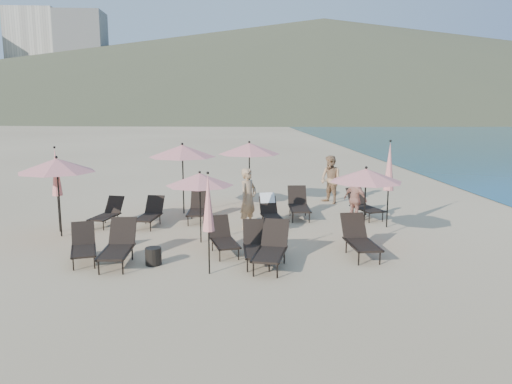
{
  "coord_description": "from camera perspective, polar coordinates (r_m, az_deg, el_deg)",
  "views": [
    {
      "loc": [
        -0.77,
        -12.05,
        3.86
      ],
      "look_at": [
        0.2,
        3.5,
        1.1
      ],
      "focal_mm": 35.0,
      "sensor_mm": 36.0,
      "label": 1
    }
  ],
  "objects": [
    {
      "name": "lounger_4",
      "position": [
        12.03,
        1.78,
        -6.33
      ],
      "size": [
        1.09,
        1.85,
        1.0
      ],
      "rotation": [
        0.0,
        0.0,
        -0.26
      ],
      "color": "black",
      "rests_on": "ground"
    },
    {
      "name": "beachgoer_c",
      "position": [
        16.71,
        11.3,
        -0.84
      ],
      "size": [
        0.85,
        0.93,
        1.52
      ],
      "primitive_type": "imported",
      "rotation": [
        0.0,
        0.0,
        2.25
      ],
      "color": "tan",
      "rests_on": "ground"
    },
    {
      "name": "ground",
      "position": [
        12.68,
        0.09,
        -7.68
      ],
      "size": [
        800.0,
        800.0,
        0.0
      ],
      "primitive_type": "plane",
      "color": "#D6BA8C",
      "rests_on": "ground"
    },
    {
      "name": "side_table_1",
      "position": [
        13.17,
        1.65,
        -6.05
      ],
      "size": [
        0.36,
        0.36,
        0.42
      ],
      "primitive_type": "cylinder",
      "color": "black",
      "rests_on": "ground"
    },
    {
      "name": "hotel_skyline",
      "position": [
        298.78,
        -22.29,
        13.2
      ],
      "size": [
        109.0,
        82.0,
        55.0
      ],
      "color": "beige",
      "rests_on": "ground"
    },
    {
      "name": "side_table_0",
      "position": [
        12.45,
        -11.65,
        -7.2
      ],
      "size": [
        0.4,
        0.4,
        0.42
      ],
      "primitive_type": "cylinder",
      "color": "black",
      "rests_on": "ground"
    },
    {
      "name": "umbrella_open_2",
      "position": [
        14.0,
        12.46,
        1.87
      ],
      "size": [
        2.03,
        2.03,
        2.18
      ],
      "color": "black",
      "rests_on": "ground"
    },
    {
      "name": "lounger_11",
      "position": [
        17.52,
        12.21,
        -1.44
      ],
      "size": [
        1.06,
        1.75,
        0.94
      ],
      "rotation": [
        0.0,
        0.0,
        0.28
      ],
      "color": "black",
      "rests_on": "ground"
    },
    {
      "name": "lounger_2",
      "position": [
        13.12,
        -3.8,
        -5.22
      ],
      "size": [
        0.89,
        1.61,
        0.88
      ],
      "rotation": [
        0.0,
        0.0,
        0.22
      ],
      "color": "black",
      "rests_on": "ground"
    },
    {
      "name": "beachgoer_b",
      "position": [
        19.75,
        8.53,
        1.43
      ],
      "size": [
        1.09,
        1.15,
        1.88
      ],
      "primitive_type": "imported",
      "rotation": [
        0.0,
        0.0,
        -1.0
      ],
      "color": "#AA7E57",
      "rests_on": "ground"
    },
    {
      "name": "umbrella_closed_2",
      "position": [
        16.14,
        -21.88,
        2.07
      ],
      "size": [
        0.31,
        0.31,
        2.62
      ],
      "color": "black",
      "rests_on": "ground"
    },
    {
      "name": "lounger_3",
      "position": [
        12.35,
        0.02,
        -6.05
      ],
      "size": [
        0.63,
        1.62,
        0.93
      ],
      "rotation": [
        0.0,
        0.0,
        0.0
      ],
      "color": "black",
      "rests_on": "ground"
    },
    {
      "name": "umbrella_closed_1",
      "position": [
        16.04,
        14.99,
        2.8
      ],
      "size": [
        0.32,
        0.32,
        2.77
      ],
      "color": "black",
      "rests_on": "ground"
    },
    {
      "name": "lounger_1",
      "position": [
        12.66,
        -15.47,
        -5.86
      ],
      "size": [
        0.7,
        1.75,
        1.0
      ],
      "rotation": [
        0.0,
        0.0,
        -0.02
      ],
      "color": "black",
      "rests_on": "ground"
    },
    {
      "name": "lounger_0",
      "position": [
        13.15,
        -19.12,
        -5.75
      ],
      "size": [
        0.94,
        1.6,
        0.87
      ],
      "rotation": [
        0.0,
        0.0,
        0.26
      ],
      "color": "black",
      "rests_on": "ground"
    },
    {
      "name": "lounger_10",
      "position": [
        17.18,
        4.89,
        -1.38
      ],
      "size": [
        0.74,
        1.76,
        1.0
      ],
      "rotation": [
        0.0,
        0.0,
        -0.04
      ],
      "color": "black",
      "rests_on": "ground"
    },
    {
      "name": "umbrella_open_4",
      "position": [
        18.74,
        -0.77,
        4.98
      ],
      "size": [
        2.32,
        2.32,
        2.5
      ],
      "color": "black",
      "rests_on": "ground"
    },
    {
      "name": "beachgoer_a",
      "position": [
        15.48,
        -0.9,
        -0.77
      ],
      "size": [
        0.8,
        0.83,
        1.91
      ],
      "primitive_type": "imported",
      "rotation": [
        0.0,
        0.0,
        0.88
      ],
      "color": "tan",
      "rests_on": "ground"
    },
    {
      "name": "lounger_5",
      "position": [
        13.12,
        11.75,
        -5.2
      ],
      "size": [
        0.72,
        1.72,
        0.97
      ],
      "rotation": [
        0.0,
        0.0,
        0.05
      ],
      "color": "black",
      "rests_on": "ground"
    },
    {
      "name": "umbrella_open_0",
      "position": [
        15.51,
        -21.82,
        2.85
      ],
      "size": [
        2.22,
        2.22,
        2.39
      ],
      "color": "black",
      "rests_on": "ground"
    },
    {
      "name": "lounger_6",
      "position": [
        16.76,
        -16.6,
        -2.3
      ],
      "size": [
        0.95,
        1.57,
        0.85
      ],
      "rotation": [
        0.0,
        0.0,
        -0.29
      ],
      "color": "black",
      "rests_on": "ground"
    },
    {
      "name": "lounger_9",
      "position": [
        16.04,
        1.66,
        -2.2
      ],
      "size": [
        0.72,
        1.59,
        0.96
      ],
      "rotation": [
        0.0,
        0.0,
        0.11
      ],
      "color": "black",
      "rests_on": "ground"
    },
    {
      "name": "lounger_8",
      "position": [
        16.76,
        -6.62,
        -1.81
      ],
      "size": [
        0.7,
        1.65,
        0.93
      ],
      "rotation": [
        0.0,
        0.0,
        -0.06
      ],
      "color": "black",
      "rests_on": "ground"
    },
    {
      "name": "lounger_7",
      "position": [
        16.3,
        -12.0,
        -2.39
      ],
      "size": [
        0.85,
        1.61,
        0.88
      ],
      "rotation": [
        0.0,
        0.0,
        -0.18
      ],
      "color": "black",
      "rests_on": "ground"
    },
    {
      "name": "umbrella_closed_0",
      "position": [
        11.25,
        -5.48,
        -1.3
      ],
      "size": [
        0.28,
        0.28,
        2.38
      ],
      "color": "black",
      "rests_on": "ground"
    },
    {
      "name": "volcanic_headland",
      "position": [
        323.63,
        9.59,
        13.9
      ],
      "size": [
        690.0,
        690.0,
        55.0
      ],
      "color": "brown",
      "rests_on": "ground"
    },
    {
      "name": "umbrella_open_3",
      "position": [
        17.69,
        -8.41,
        4.66
      ],
      "size": [
        2.35,
        2.35,
        2.53
      ],
      "color": "black",
      "rests_on": "ground"
    },
    {
      "name": "umbrella_open_1",
      "position": [
        13.87,
        -6.45,
        1.45
      ],
      "size": [
        1.89,
        1.89,
        2.04
      ],
      "color": "black",
      "rests_on": "ground"
    }
  ]
}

